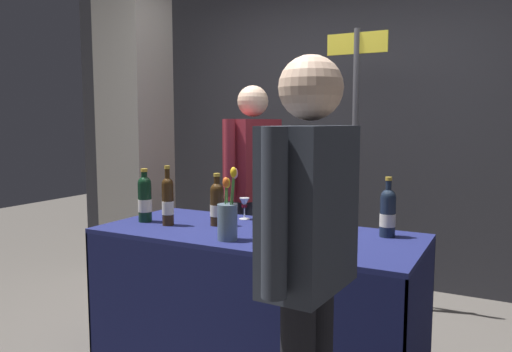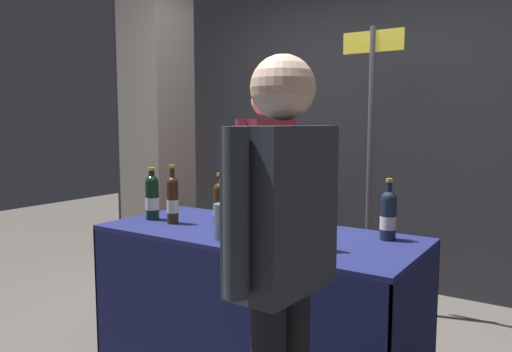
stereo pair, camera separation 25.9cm
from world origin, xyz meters
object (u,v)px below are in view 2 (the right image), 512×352
(concrete_pillar, at_px, (157,112))
(tasting_table, at_px, (256,275))
(display_bottle_0, at_px, (220,203))
(featured_wine_bottle, at_px, (299,203))
(vendor_presenter, at_px, (266,175))
(taster_foreground_right, at_px, (282,246))
(booth_signpost, at_px, (370,145))
(wine_glass_near_vendor, at_px, (250,204))
(flower_vase, at_px, (224,217))

(concrete_pillar, height_order, tasting_table, concrete_pillar)
(display_bottle_0, bearing_deg, featured_wine_bottle, 26.70)
(vendor_presenter, height_order, taster_foreground_right, vendor_presenter)
(concrete_pillar, bearing_deg, booth_signpost, 8.23)
(concrete_pillar, relative_size, wine_glass_near_vendor, 22.48)
(tasting_table, height_order, vendor_presenter, vendor_presenter)
(wine_glass_near_vendor, bearing_deg, concrete_pillar, 154.48)
(concrete_pillar, height_order, display_bottle_0, concrete_pillar)
(vendor_presenter, relative_size, booth_signpost, 0.80)
(vendor_presenter, distance_m, taster_foreground_right, 1.93)
(tasting_table, xyz_separation_m, flower_vase, (-0.03, -0.24, 0.36))
(wine_glass_near_vendor, relative_size, flower_vase, 0.35)
(tasting_table, bearing_deg, flower_vase, -98.23)
(vendor_presenter, bearing_deg, concrete_pillar, -85.04)
(display_bottle_0, height_order, booth_signpost, booth_signpost)
(wine_glass_near_vendor, xyz_separation_m, vendor_presenter, (-0.26, 0.60, 0.10))
(flower_vase, relative_size, booth_signpost, 0.18)
(booth_signpost, bearing_deg, vendor_presenter, -151.31)
(booth_signpost, bearing_deg, featured_wine_bottle, -92.54)
(featured_wine_bottle, relative_size, vendor_presenter, 0.20)
(booth_signpost, bearing_deg, display_bottle_0, -110.56)
(featured_wine_bottle, xyz_separation_m, display_bottle_0, (-0.40, -0.20, -0.01))
(vendor_presenter, bearing_deg, flower_vase, 31.45)
(concrete_pillar, height_order, flower_vase, concrete_pillar)
(taster_foreground_right, xyz_separation_m, booth_signpost, (-0.42, 1.96, 0.26))
(featured_wine_bottle, bearing_deg, flower_vase, -109.27)
(flower_vase, xyz_separation_m, vendor_presenter, (-0.45, 1.10, 0.08))
(tasting_table, height_order, featured_wine_bottle, featured_wine_bottle)
(vendor_presenter, xyz_separation_m, booth_signpost, (0.65, 0.36, 0.23))
(display_bottle_0, relative_size, wine_glass_near_vendor, 2.29)
(featured_wine_bottle, distance_m, taster_foreground_right, 1.08)
(tasting_table, bearing_deg, vendor_presenter, 119.06)
(tasting_table, distance_m, flower_vase, 0.43)
(display_bottle_0, bearing_deg, taster_foreground_right, -41.86)
(taster_foreground_right, bearing_deg, concrete_pillar, 56.82)
(taster_foreground_right, height_order, booth_signpost, booth_signpost)
(concrete_pillar, height_order, booth_signpost, concrete_pillar)
(tasting_table, relative_size, booth_signpost, 0.85)
(concrete_pillar, distance_m, flower_vase, 2.10)
(vendor_presenter, bearing_deg, taster_foreground_right, 43.25)
(vendor_presenter, distance_m, booth_signpost, 0.78)
(display_bottle_0, distance_m, wine_glass_near_vendor, 0.24)
(featured_wine_bottle, relative_size, display_bottle_0, 1.10)
(featured_wine_bottle, bearing_deg, taster_foreground_right, -64.66)
(display_bottle_0, bearing_deg, booth_signpost, 69.44)
(display_bottle_0, bearing_deg, wine_glass_near_vendor, 77.31)
(display_bottle_0, xyz_separation_m, flower_vase, (0.23, -0.27, -0.01))
(wine_glass_near_vendor, distance_m, vendor_presenter, 0.66)
(vendor_presenter, bearing_deg, booth_signpost, 128.08)
(concrete_pillar, relative_size, taster_foreground_right, 1.83)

